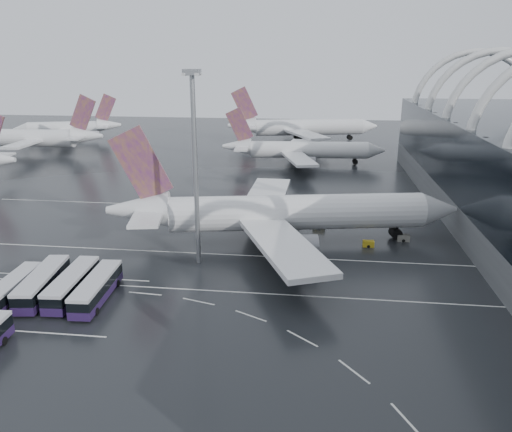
# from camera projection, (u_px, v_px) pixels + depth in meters

# --- Properties ---
(ground) EXTENTS (420.00, 420.00, 0.00)m
(ground) POSITION_uv_depth(u_px,v_px,m) (214.00, 285.00, 74.70)
(ground) COLOR black
(ground) RESTS_ON ground
(lane_marking_near) EXTENTS (120.00, 0.25, 0.01)m
(lane_marking_near) POSITION_uv_depth(u_px,v_px,m) (211.00, 291.00, 72.81)
(lane_marking_near) COLOR silver
(lane_marking_near) RESTS_ON ground
(lane_marking_mid) EXTENTS (120.00, 0.25, 0.01)m
(lane_marking_mid) POSITION_uv_depth(u_px,v_px,m) (228.00, 255.00, 86.04)
(lane_marking_mid) COLOR silver
(lane_marking_mid) RESTS_ON ground
(lane_marking_far) EXTENTS (120.00, 0.25, 0.01)m
(lane_marking_far) POSITION_uv_depth(u_px,v_px,m) (250.00, 208.00, 112.50)
(lane_marking_far) COLOR silver
(lane_marking_far) RESTS_ON ground
(bus_bay_line_north) EXTENTS (28.00, 0.25, 0.01)m
(bus_bay_line_north) POSITION_uv_depth(u_px,v_px,m) (62.00, 276.00, 77.50)
(bus_bay_line_north) COLOR silver
(bus_bay_line_north) RESTS_ON ground
(airliner_main) EXTENTS (63.71, 55.09, 21.65)m
(airliner_main) POSITION_uv_depth(u_px,v_px,m) (279.00, 214.00, 90.38)
(airliner_main) COLOR silver
(airliner_main) RESTS_ON ground
(airliner_gate_b) EXTENTS (51.23, 45.97, 17.79)m
(airliner_gate_b) POSITION_uv_depth(u_px,v_px,m) (300.00, 150.00, 157.02)
(airliner_gate_b) COLOR silver
(airliner_gate_b) RESTS_ON ground
(airliner_gate_c) EXTENTS (60.42, 54.86, 21.69)m
(airliner_gate_c) POSITION_uv_depth(u_px,v_px,m) (301.00, 128.00, 199.46)
(airliner_gate_c) COLOR silver
(airliner_gate_c) RESTS_ON ground
(jet_remote_mid) EXTENTS (46.99, 37.81, 20.53)m
(jet_remote_mid) POSITION_uv_depth(u_px,v_px,m) (41.00, 138.00, 174.87)
(jet_remote_mid) COLOR silver
(jet_remote_mid) RESTS_ON ground
(jet_remote_far) EXTENTS (42.02, 34.11, 18.47)m
(jet_remote_far) POSITION_uv_depth(u_px,v_px,m) (70.00, 128.00, 202.90)
(jet_remote_far) COLOR silver
(jet_remote_far) RESTS_ON ground
(bus_row_near_a) EXTENTS (3.49, 12.54, 3.05)m
(bus_row_near_a) POSITION_uv_depth(u_px,v_px,m) (13.00, 288.00, 69.85)
(bus_row_near_a) COLOR #25133D
(bus_row_near_a) RESTS_ON ground
(bus_row_near_b) EXTENTS (4.82, 14.07, 3.40)m
(bus_row_near_b) POSITION_uv_depth(u_px,v_px,m) (42.00, 283.00, 70.92)
(bus_row_near_b) COLOR #25133D
(bus_row_near_b) RESTS_ON ground
(bus_row_near_c) EXTENTS (3.89, 13.75, 3.35)m
(bus_row_near_c) POSITION_uv_depth(u_px,v_px,m) (72.00, 284.00, 70.72)
(bus_row_near_c) COLOR #25133D
(bus_row_near_c) RESTS_ON ground
(bus_row_near_d) EXTENTS (3.84, 13.53, 3.29)m
(bus_row_near_d) POSITION_uv_depth(u_px,v_px,m) (97.00, 288.00, 69.55)
(bus_row_near_d) COLOR #25133D
(bus_row_near_d) RESTS_ON ground
(floodlight_mast) EXTENTS (2.37, 2.37, 30.86)m
(floodlight_mast) POSITION_uv_depth(u_px,v_px,m) (195.00, 146.00, 77.06)
(floodlight_mast) COLOR gray
(floodlight_mast) RESTS_ON ground
(gse_cart_belly_a) EXTENTS (2.01, 1.19, 1.10)m
(gse_cart_belly_a) POSITION_uv_depth(u_px,v_px,m) (368.00, 244.00, 89.53)
(gse_cart_belly_a) COLOR #B69718
(gse_cart_belly_a) RESTS_ON ground
(gse_cart_belly_b) EXTENTS (1.99, 1.17, 1.08)m
(gse_cart_belly_b) POSITION_uv_depth(u_px,v_px,m) (346.00, 218.00, 103.58)
(gse_cart_belly_b) COLOR slate
(gse_cart_belly_b) RESTS_ON ground
(gse_cart_belly_c) EXTENTS (2.38, 1.41, 1.30)m
(gse_cart_belly_c) POSITION_uv_depth(u_px,v_px,m) (264.00, 237.00, 92.63)
(gse_cart_belly_c) COLOR #B69718
(gse_cart_belly_c) RESTS_ON ground
(gse_cart_belly_d) EXTENTS (2.22, 1.31, 1.21)m
(gse_cart_belly_d) POSITION_uv_depth(u_px,v_px,m) (403.00, 238.00, 92.27)
(gse_cart_belly_d) COLOR slate
(gse_cart_belly_d) RESTS_ON ground
(gse_cart_belly_e) EXTENTS (2.50, 1.48, 1.36)m
(gse_cart_belly_e) POSITION_uv_depth(u_px,v_px,m) (319.00, 224.00, 99.91)
(gse_cart_belly_e) COLOR #B69718
(gse_cart_belly_e) RESTS_ON ground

